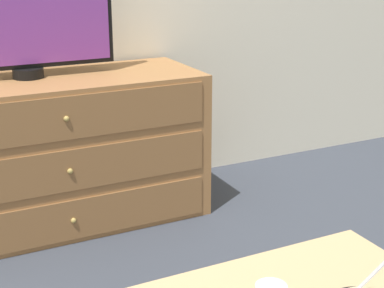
# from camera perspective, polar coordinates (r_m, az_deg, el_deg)

# --- Properties ---
(ground_plane) EXTENTS (12.00, 12.00, 0.00)m
(ground_plane) POSITION_cam_1_polar(r_m,az_deg,el_deg) (3.16, -15.02, -5.22)
(ground_plane) COLOR #383D47
(dresser) EXTENTS (1.36, 0.55, 0.69)m
(dresser) POSITION_cam_1_polar(r_m,az_deg,el_deg) (2.78, -13.19, -0.77)
(dresser) COLOR #9E6B3D
(dresser) RESTS_ON ground_plane
(tv) EXTENTS (0.79, 0.14, 0.60)m
(tv) POSITION_cam_1_polar(r_m,az_deg,el_deg) (2.68, -16.16, 12.73)
(tv) COLOR black
(tv) RESTS_ON dresser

